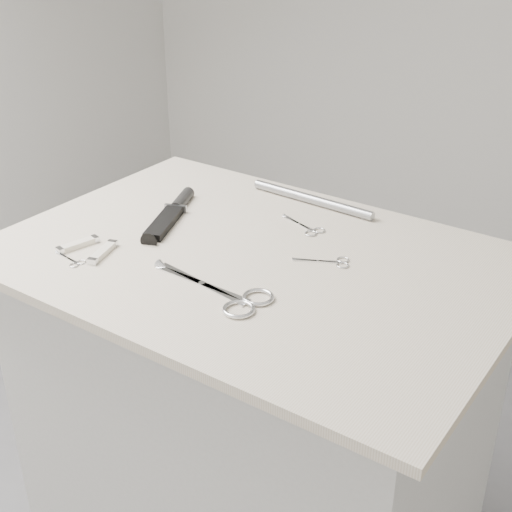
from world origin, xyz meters
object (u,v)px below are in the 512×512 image
Objects in this scene: plinth at (254,441)px; pocket_knife_a at (103,252)px; embroidery_scissors_b at (308,228)px; pocket_knife_b at (78,244)px; large_shears at (231,296)px; tiny_scissors at (72,261)px; embroidery_scissors_a at (331,262)px; metal_rail at (312,199)px; sheathed_knife at (172,212)px.

pocket_knife_a is at bearing -146.09° from plinth.
pocket_knife_b reaches higher than embroidery_scissors_b.
plinth is 0.50m from embroidery_scissors_b.
large_shears is 3.08× the size of tiny_scissors.
pocket_knife_a reaches higher than tiny_scissors.
metal_rail reaches higher than embroidery_scissors_a.
embroidery_scissors_b is 1.26× the size of pocket_knife_b.
pocket_knife_a reaches higher than plinth.
embroidery_scissors_a is at bearing -51.74° from metal_rail.
pocket_knife_a is at bearing -72.18° from pocket_knife_b.
plinth is 0.50m from large_shears.
large_shears is at bearing -68.46° from plinth.
pocket_knife_a is at bearing 69.73° from tiny_scissors.
tiny_scissors is (-0.27, -0.22, 0.47)m from plinth.
sheathed_knife is (0.02, 0.27, 0.01)m from tiny_scissors.
plinth is at bearing -80.06° from embroidery_scissors_b.
tiny_scissors is at bearing -163.94° from large_shears.
metal_rail is at bearing 135.61° from embroidery_scissors_b.
metal_rail is (0.27, 0.45, 0.00)m from pocket_knife_b.
embroidery_scissors_a is 0.39m from sheathed_knife.
embroidery_scissors_b is at bearing -56.24° from pocket_knife_a.
pocket_knife_b is at bearing -116.60° from embroidery_scissors_b.
sheathed_knife reaches higher than pocket_knife_a.
embroidery_scissors_a is 1.12× the size of pocket_knife_a.
pocket_knife_b is (-0.45, -0.23, 0.00)m from embroidery_scissors_a.
sheathed_knife reaches higher than embroidery_scissors_a.
large_shears is 2.19× the size of embroidery_scissors_b.
tiny_scissors is at bearing -114.98° from metal_rail.
large_shears is 0.81× the size of metal_rail.
pocket_knife_a reaches higher than embroidery_scissors_b.
pocket_knife_a is (0.01, -0.22, -0.00)m from sheathed_knife.
pocket_knife_b is (-0.33, -0.33, 0.00)m from embroidery_scissors_b.
plinth is 11.05× the size of tiny_scissors.
pocket_knife_a reaches higher than embroidery_scissors_a.
sheathed_knife is at bearing 167.75° from plinth.
large_shears reaches higher than embroidery_scissors_a.
embroidery_scissors_a is 1.15× the size of pocket_knife_b.
embroidery_scissors_a is 0.34× the size of metal_rail.
pocket_knife_b is at bearing -120.74° from metal_rail.
embroidery_scissors_a is at bearing 74.77° from large_shears.
embroidery_scissors_b is at bearing -62.68° from metal_rail.
pocket_knife_b reaches higher than tiny_scissors.
metal_rail is (-0.06, 0.12, 0.01)m from embroidery_scissors_b.
large_shears reaches higher than plinth.
large_shears is 2.75× the size of pocket_knife_b.
sheathed_knife is (-0.31, 0.21, 0.01)m from large_shears.
plinth is 0.56m from metal_rail.
tiny_scissors is 0.55m from metal_rail.
sheathed_knife is 0.32m from metal_rail.
metal_rail is at bearing -64.98° from sheathed_knife.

